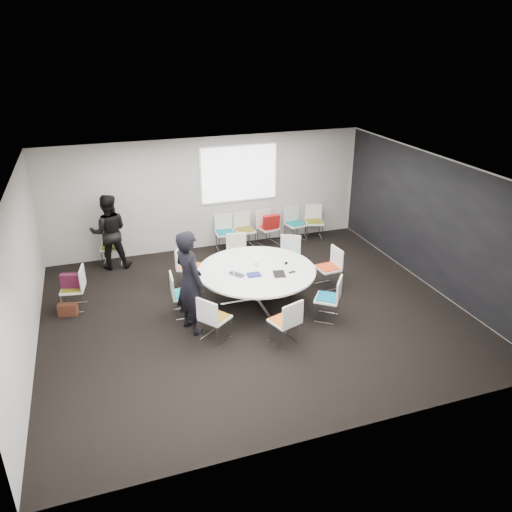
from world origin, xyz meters
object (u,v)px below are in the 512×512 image
object	(u,v)px
chair_ring_d	(189,274)
chair_back_d	(295,230)
chair_ring_b	(289,263)
maroon_bag	(71,281)
chair_spare_left	(75,296)
chair_ring_e	(183,302)
chair_ring_f	(215,326)
chair_back_b	(245,237)
chair_back_e	(314,228)
chair_back_a	(225,239)
chair_person_back	(112,253)
brown_bag	(68,310)
chair_ring_h	(328,306)
person_main	(190,282)
chair_ring_a	(328,275)
person_back	(109,232)
conference_table	(257,277)
chair_back_c	(268,234)
laptop	(238,273)
chair_ring_c	(237,261)
chair_ring_g	(285,329)
cup	(256,264)

from	to	relation	value
chair_ring_d	chair_back_d	xyz separation A→B (m)	(3.19, 1.68, 0.00)
chair_ring_b	maroon_bag	xyz separation A→B (m)	(-4.63, -0.09, 0.34)
chair_spare_left	chair_ring_e	bearing A→B (deg)	-105.52
chair_ring_f	chair_back_b	xyz separation A→B (m)	(1.79, 3.89, 0.00)
chair_ring_e	chair_ring_f	distance (m)	1.10
chair_back_e	chair_back_a	bearing A→B (deg)	15.50
chair_ring_e	chair_person_back	size ratio (longest dim) A/B	1.00
chair_back_e	brown_bag	bearing A→B (deg)	34.47
chair_ring_h	person_main	bearing A→B (deg)	116.55
chair_ring_a	person_back	bearing A→B (deg)	54.94
conference_table	chair_back_c	size ratio (longest dim) A/B	2.68
chair_back_b	laptop	distance (m)	3.12
chair_back_c	person_main	distance (m)	4.43
chair_back_a	chair_back_e	distance (m)	2.46
chair_back_d	chair_back_e	bearing A→B (deg)	167.76
chair_back_d	chair_ring_e	bearing A→B (deg)	26.55
chair_ring_a	chair_ring_b	distance (m)	1.02
chair_ring_f	person_back	size ratio (longest dim) A/B	0.50
chair_ring_a	chair_ring_e	bearing A→B (deg)	87.99
chair_ring_d	chair_spare_left	world-z (taller)	same
chair_ring_c	person_main	bearing A→B (deg)	63.91
chair_back_a	person_main	distance (m)	3.85
chair_back_b	brown_bag	world-z (taller)	chair_back_b
chair_ring_b	chair_ring_d	bearing A→B (deg)	27.52
chair_ring_a	person_back	xyz separation A→B (m)	(-4.34, 2.53, 0.61)
conference_table	brown_bag	distance (m)	3.76
chair_spare_left	chair_ring_g	bearing A→B (deg)	-115.83
chair_ring_d	chair_back_e	world-z (taller)	same
chair_ring_c	person_main	world-z (taller)	person_main
chair_ring_c	chair_ring_e	world-z (taller)	same
chair_ring_d	chair_ring_a	bearing A→B (deg)	99.86
chair_ring_h	person_main	distance (m)	2.68
chair_ring_h	chair_back_e	xyz separation A→B (m)	(1.51, 3.90, 0.00)
chair_back_b	brown_bag	xyz separation A→B (m)	(-4.30, -2.14, -0.16)
laptop	chair_ring_c	bearing A→B (deg)	-49.80
chair_ring_f	laptop	distance (m)	1.33
chair_ring_g	chair_person_back	xyz separation A→B (m)	(-2.65, 4.39, 0.00)
chair_back_b	chair_back_e	bearing A→B (deg)	174.66
chair_ring_b	conference_table	bearing A→B (deg)	73.16
chair_ring_e	person_main	size ratio (longest dim) A/B	0.45
chair_back_c	maroon_bag	xyz separation A→B (m)	(-4.79, -1.91, 0.34)
brown_bag	chair_ring_d	bearing A→B (deg)	10.59
cup	conference_table	bearing A→B (deg)	-103.70
chair_ring_a	chair_back_e	xyz separation A→B (m)	(0.91, 2.69, 0.00)
chair_ring_f	chair_back_a	size ratio (longest dim) A/B	1.00
cup	chair_ring_e	bearing A→B (deg)	-172.73
chair_ring_d	chair_back_a	xyz separation A→B (m)	(1.28, 1.68, 0.00)
chair_ring_e	chair_back_b	size ratio (longest dim) A/B	1.00
chair_person_back	person_main	xyz separation A→B (m)	(1.19, -3.43, 0.71)
chair_ring_g	chair_ring_h	size ratio (longest dim) A/B	1.00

